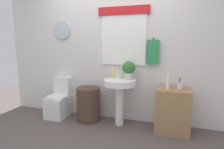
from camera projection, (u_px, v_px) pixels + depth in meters
ground_plane at (89, 148)px, 2.50m from camera, size 8.00×8.00×0.00m
back_wall at (114, 49)px, 3.36m from camera, size 4.40×0.18×2.60m
toilet at (60, 101)px, 3.58m from camera, size 0.38×0.51×0.77m
laundry_hamper at (88, 104)px, 3.36m from camera, size 0.42×0.42×0.62m
pedestal_sink at (120, 90)px, 3.13m from camera, size 0.56×0.56×0.80m
faucet at (121, 75)px, 3.21m from camera, size 0.03×0.03×0.10m
wooden_cabinet at (172, 110)px, 2.92m from camera, size 0.52×0.44×0.71m
soap_bottle at (114, 73)px, 3.17m from camera, size 0.05×0.05×0.20m
potted_plant at (129, 69)px, 3.09m from camera, size 0.22×0.22×0.31m
lotion_bottle at (168, 82)px, 2.83m from camera, size 0.05×0.05×0.22m
toothbrush_cup at (180, 86)px, 2.84m from camera, size 0.08×0.08×0.19m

